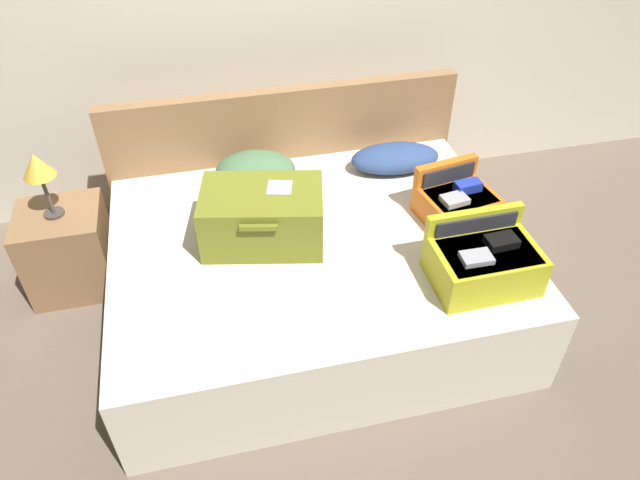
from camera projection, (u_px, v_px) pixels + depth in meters
ground_plane at (333, 367)px, 2.97m from camera, size 12.00×12.00×0.00m
bed at (315, 277)px, 3.11m from camera, size 2.00×1.52×0.50m
headboard at (285, 161)px, 3.56m from camera, size 2.04×0.08×0.93m
hard_case_large at (263, 216)px, 2.86m from camera, size 0.64×0.48×0.29m
hard_case_medium at (484, 261)px, 2.66m from camera, size 0.46×0.34×0.29m
hard_case_small at (456, 202)px, 3.02m from camera, size 0.40×0.37×0.26m
pillow_near_headboard at (395, 158)px, 3.37m from camera, size 0.53×0.29×0.15m
pillow_center_head at (255, 171)px, 3.23m from camera, size 0.47×0.35×0.20m
nightstand at (68, 250)px, 3.26m from camera, size 0.44×0.40×0.50m
table_lamp at (37, 168)px, 2.91m from camera, size 0.16×0.16×0.37m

